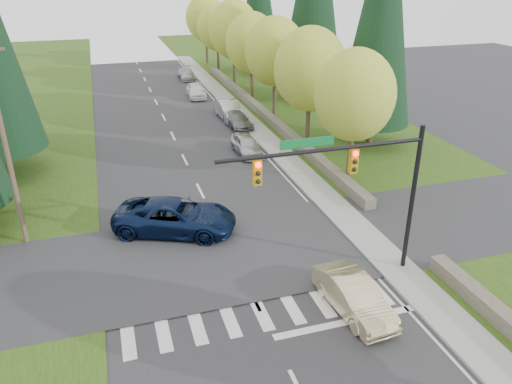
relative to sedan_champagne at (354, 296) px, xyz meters
name	(u,v)px	position (x,y,z in m)	size (l,w,h in m)	color
ground	(291,372)	(-3.56, -2.38, -0.72)	(120.00, 120.00, 0.00)	#28282B
grass_east	(357,145)	(9.44, 17.62, -0.69)	(14.00, 110.00, 0.06)	#294111
cross_street	(231,253)	(-3.56, 5.62, -0.72)	(120.00, 8.00, 0.10)	#28282B
sidewalk_east	(272,145)	(3.34, 19.62, -0.65)	(1.80, 80.00, 0.13)	gray
curb_east	(262,146)	(2.49, 19.62, -0.65)	(0.20, 80.00, 0.13)	gray
stone_wall_north	(262,112)	(5.04, 27.62, -0.37)	(0.70, 40.00, 0.70)	#4C4438
traffic_signal	(356,175)	(0.81, 2.12, 4.27)	(8.70, 0.37, 6.80)	black
utility_pole	(5,145)	(-13.06, 9.62, 4.43)	(1.60, 0.24, 10.00)	#473828
decid_tree_0	(355,95)	(5.64, 11.62, 4.88)	(4.80, 4.80, 8.37)	#38281C
decid_tree_1	(310,69)	(5.74, 18.62, 5.08)	(5.20, 5.20, 8.80)	#38281C
decid_tree_2	(275,52)	(5.54, 25.62, 5.21)	(5.00, 5.00, 8.82)	#38281C
decid_tree_3	(252,43)	(5.64, 32.62, 4.95)	(5.00, 5.00, 8.55)	#38281C
decid_tree_4	(234,30)	(5.74, 39.62, 5.35)	(5.40, 5.40, 9.18)	#38281C
decid_tree_5	(217,27)	(5.54, 46.62, 4.82)	(4.80, 4.80, 8.30)	#38281C
decid_tree_6	(206,18)	(5.64, 53.62, 5.15)	(5.20, 5.20, 8.86)	#38281C
conifer_e_a	(382,9)	(10.44, 17.62, 9.07)	(5.44, 5.44, 17.80)	#38281C
sedan_champagne	(354,296)	(0.00, 0.00, 0.00)	(1.52, 4.35, 1.43)	#D0BC8B
suv_navy	(175,217)	(-5.74, 8.54, 0.15)	(2.86, 6.21, 1.72)	#0A1735
parked_car_a	(247,145)	(0.95, 18.43, -0.03)	(1.62, 4.02, 1.37)	#AEAEB3
parked_car_b	(238,120)	(2.04, 24.78, -0.09)	(1.75, 4.30, 1.25)	slate
parked_car_c	(229,110)	(1.95, 27.44, 0.08)	(1.69, 4.85, 1.60)	#B2B1B6
parked_car_d	(196,90)	(0.64, 35.77, 0.01)	(1.72, 4.28, 1.46)	white
parked_car_e	(186,74)	(1.20, 44.66, -0.09)	(1.74, 4.29, 1.24)	#9B9BA0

